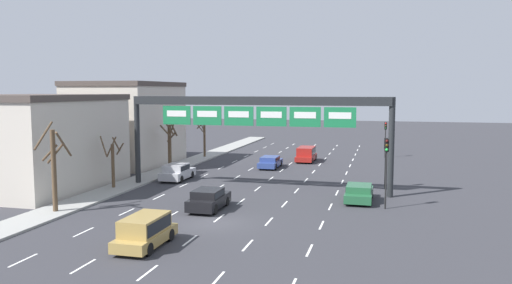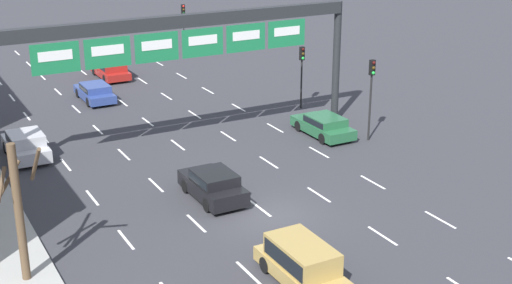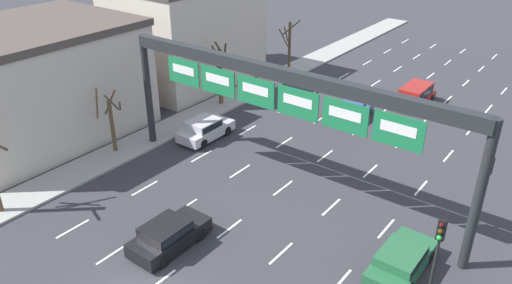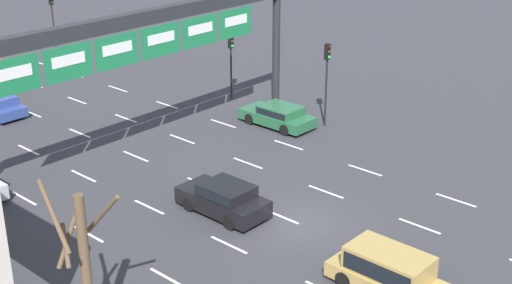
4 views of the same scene
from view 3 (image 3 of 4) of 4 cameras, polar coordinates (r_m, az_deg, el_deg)
sidewalk_left at (r=31.60m, az=-26.55°, el=-6.53°), size 2.80×110.00×0.15m
lane_dashes at (r=31.84m, az=5.64°, el=-3.33°), size 13.32×67.00×0.01m
sign_gantry at (r=26.68m, az=2.70°, el=5.78°), size 21.87×0.70×7.71m
building_near at (r=38.48m, az=-24.11°, el=6.35°), size 10.79×13.61×7.87m
building_far at (r=45.99m, az=-8.04°, el=12.41°), size 9.23×12.21×9.15m
car_silver at (r=35.61m, az=-5.86°, el=1.57°), size 1.98×4.25×1.49m
car_black at (r=25.44m, az=-9.99°, el=-10.35°), size 1.95×4.22×1.45m
car_blue at (r=39.20m, az=10.69°, el=3.51°), size 1.88×4.46×1.24m
suv_red at (r=43.06m, az=17.77°, el=5.22°), size 1.96×4.74×1.69m
car_green at (r=24.69m, az=16.28°, el=-12.76°), size 1.97×4.48×1.27m
traffic_light_mid_block at (r=27.58m, az=24.87°, el=-3.83°), size 0.30×0.35×4.26m
traffic_light_far_end at (r=21.07m, az=20.00°, el=-11.53°), size 0.30×0.35×4.90m
tree_bare_closest at (r=47.81m, az=3.79°, el=11.00°), size 1.65×2.17×4.89m
tree_bare_second at (r=34.22m, az=-16.21°, el=2.46°), size 2.11×2.12×4.29m
tree_bare_third at (r=40.45m, az=-4.10°, el=8.08°), size 1.70×1.63×5.38m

